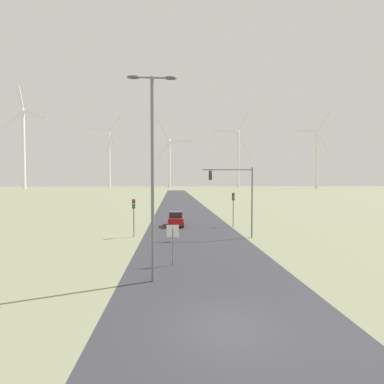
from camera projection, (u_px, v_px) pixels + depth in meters
The scene contains 13 objects.
ground_plane at pixel (227, 327), 11.36m from camera, with size 600.00×600.00×0.00m, color #757A5B.
road_surface at pixel (183, 209), 59.22m from camera, with size 10.00×240.00×0.01m.
streetlamp at pixel (152, 157), 16.25m from camera, with size 2.68×0.32×11.21m.
stop_sign_near at pixel (173, 237), 19.54m from camera, with size 0.81×0.07×2.68m.
traffic_light_post_near_left at pixel (134, 209), 29.52m from camera, with size 0.28×0.34×3.74m.
traffic_light_post_near_right at pixel (233, 202), 36.24m from camera, with size 0.28×0.34×4.10m.
traffic_light_mast_overhead at pixel (236, 188), 29.03m from camera, with size 4.91×0.35×6.89m.
car_approaching at pixel (176, 219), 36.68m from camera, with size 1.88×4.13×1.83m.
wind_turbine_far_left at pixel (24, 142), 208.02m from camera, with size 30.64×3.42×71.85m.
wind_turbine_left at pixel (109, 153), 264.83m from camera, with size 28.59×2.76×64.23m.
wind_turbine_center at pixel (169, 158), 248.49m from camera, with size 31.46×2.79×56.91m.
wind_turbine_right at pixel (238, 153), 252.09m from camera, with size 34.87×13.62×68.03m.
wind_turbine_far_right at pixel (317, 154), 221.12m from camera, with size 26.45×2.60×56.55m.
Camera 1 is at (-2.06, -11.05, 5.53)m, focal length 28.00 mm.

